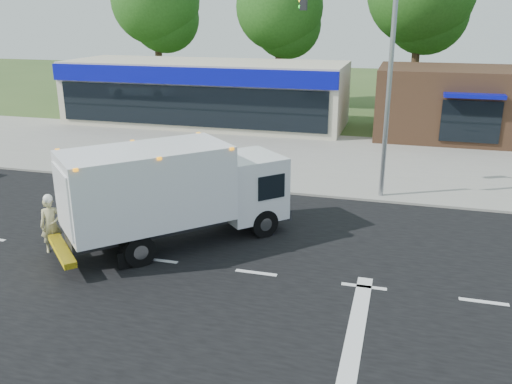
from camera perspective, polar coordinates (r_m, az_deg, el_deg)
ground at (r=15.43m, az=0.02°, el=-8.55°), size 120.00×120.00×0.00m
road_asphalt at (r=15.43m, az=0.02°, el=-8.53°), size 60.00×14.00×0.02m
sidewalk at (r=22.84m, az=5.55°, el=0.66°), size 60.00×2.40×0.12m
parking_apron at (r=28.37m, az=7.65°, el=4.01°), size 60.00×9.00×0.02m
lane_markings at (r=13.99m, az=3.94°, el=-11.56°), size 55.20×7.00×0.01m
ems_box_truck at (r=16.83m, az=-8.77°, el=0.41°), size 6.66×6.73×3.21m
emergency_worker at (r=17.55m, az=-20.78°, el=-3.14°), size 0.75×0.73×1.85m
retail_strip_mall at (r=35.86m, az=-5.38°, el=10.38°), size 18.00×6.20×4.00m
brown_storefront at (r=33.76m, az=21.29°, el=8.69°), size 10.00×6.70×4.00m
traffic_signal_pole at (r=20.99m, az=12.15°, el=12.37°), size 3.51×0.25×8.00m
background_trees at (r=41.65m, az=9.86°, el=18.72°), size 36.77×7.39×12.10m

